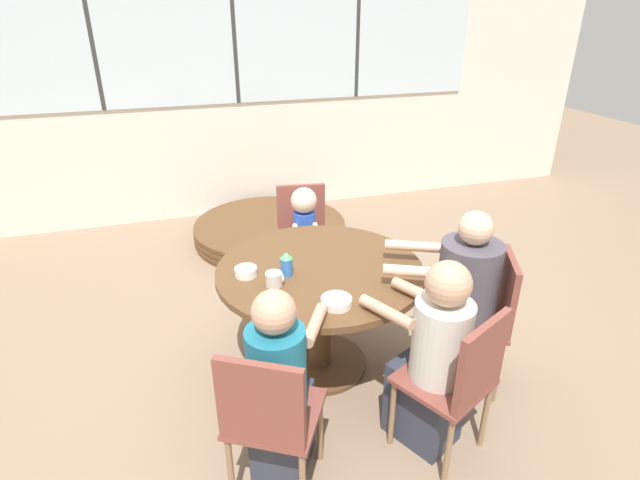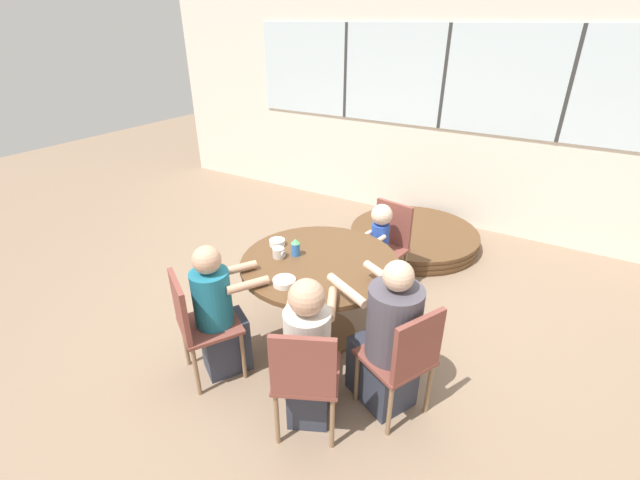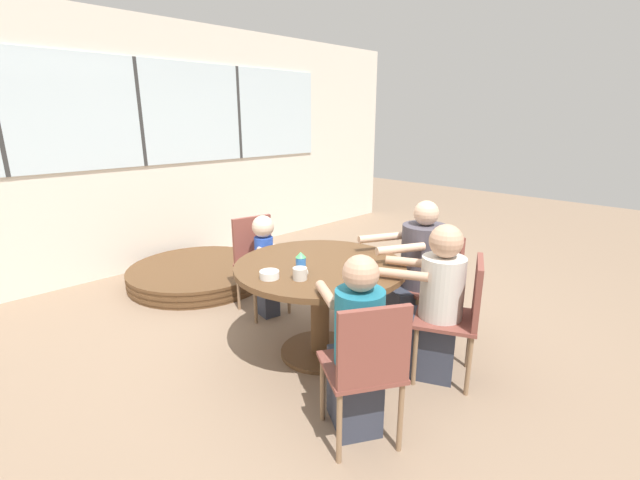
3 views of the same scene
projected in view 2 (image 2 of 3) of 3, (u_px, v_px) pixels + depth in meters
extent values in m
plane|color=#8C725B|center=(320.00, 334.00, 3.65)|extent=(16.00, 16.00, 0.00)
cube|color=silver|center=(441.00, 111.00, 5.17)|extent=(8.40, 0.06, 2.80)
cube|color=silver|center=(444.00, 78.00, 4.96)|extent=(5.20, 0.02, 1.15)
cube|color=#333333|center=(345.00, 72.00, 5.55)|extent=(0.04, 0.01, 1.15)
cube|color=#333333|center=(444.00, 78.00, 4.96)|extent=(0.04, 0.01, 1.15)
cube|color=#333333|center=(570.00, 86.00, 4.36)|extent=(0.04, 0.01, 1.15)
cylinder|color=brown|center=(320.00, 263.00, 3.33)|extent=(1.24, 1.24, 0.04)
cylinder|color=brown|center=(320.00, 301.00, 3.49)|extent=(0.14, 0.14, 0.68)
cylinder|color=brown|center=(320.00, 332.00, 3.64)|extent=(0.60, 0.60, 0.03)
cube|color=brown|center=(307.00, 373.00, 2.65)|extent=(0.53, 0.53, 0.03)
cube|color=brown|center=(303.00, 367.00, 2.39)|extent=(0.36, 0.20, 0.42)
cylinder|color=#8C6B4C|center=(286.00, 378.00, 2.92)|extent=(0.03, 0.03, 0.42)
cylinder|color=#8C6B4C|center=(335.00, 381.00, 2.89)|extent=(0.03, 0.03, 0.42)
cylinder|color=#8C6B4C|center=(277.00, 419.00, 2.62)|extent=(0.03, 0.03, 0.42)
cylinder|color=#8C6B4C|center=(332.00, 423.00, 2.59)|extent=(0.03, 0.03, 0.42)
cube|color=brown|center=(210.00, 325.00, 3.07)|extent=(0.55, 0.55, 0.03)
cube|color=brown|center=(180.00, 307.00, 2.89)|extent=(0.35, 0.22, 0.42)
cylinder|color=#8C6B4C|center=(229.00, 329.00, 3.38)|extent=(0.03, 0.03, 0.42)
cylinder|color=#8C6B4C|center=(243.00, 356.00, 3.11)|extent=(0.03, 0.03, 0.42)
cylinder|color=#8C6B4C|center=(185.00, 343.00, 3.24)|extent=(0.03, 0.03, 0.42)
cylinder|color=#8C6B4C|center=(196.00, 372.00, 2.97)|extent=(0.03, 0.03, 0.42)
cube|color=brown|center=(395.00, 357.00, 2.78)|extent=(0.54, 0.54, 0.03)
cube|color=brown|center=(418.00, 347.00, 2.54)|extent=(0.20, 0.36, 0.42)
cylinder|color=#8C6B4C|center=(357.00, 377.00, 2.93)|extent=(0.03, 0.03, 0.42)
cylinder|color=#8C6B4C|center=(394.00, 358.00, 3.09)|extent=(0.03, 0.03, 0.42)
cylinder|color=#8C6B4C|center=(390.00, 411.00, 2.67)|extent=(0.03, 0.03, 0.42)
cylinder|color=#8C6B4C|center=(429.00, 388.00, 2.84)|extent=(0.03, 0.03, 0.42)
cube|color=brown|center=(381.00, 251.00, 4.05)|extent=(0.46, 0.46, 0.03)
cube|color=brown|center=(393.00, 223.00, 4.07)|extent=(0.38, 0.10, 0.42)
cylinder|color=#8C6B4C|center=(385.00, 284.00, 3.95)|extent=(0.03, 0.03, 0.42)
cylinder|color=#8C6B4C|center=(355.00, 272.00, 4.14)|extent=(0.03, 0.03, 0.42)
cylinder|color=#8C6B4C|center=(404.00, 270.00, 4.17)|extent=(0.03, 0.03, 0.42)
cylinder|color=#8C6B4C|center=(375.00, 259.00, 4.37)|extent=(0.03, 0.03, 0.42)
cube|color=#333847|center=(309.00, 386.00, 2.84)|extent=(0.38, 0.42, 0.45)
cylinder|color=beige|center=(307.00, 341.00, 2.59)|extent=(0.29, 0.29, 0.42)
sphere|color=tan|center=(307.00, 297.00, 2.44)|extent=(0.22, 0.22, 0.22)
cylinder|color=tan|center=(292.00, 302.00, 2.76)|extent=(0.19, 0.31, 0.06)
cylinder|color=tan|center=(332.00, 304.00, 2.74)|extent=(0.19, 0.31, 0.06)
cube|color=#333847|center=(226.00, 344.00, 3.21)|extent=(0.37, 0.40, 0.45)
cylinder|color=#1E7089|center=(212.00, 298.00, 2.99)|extent=(0.27, 0.27, 0.42)
sphere|color=tan|center=(207.00, 260.00, 2.84)|extent=(0.20, 0.20, 0.20)
cylinder|color=tan|center=(237.00, 269.00, 3.13)|extent=(0.20, 0.29, 0.06)
cylinder|color=tan|center=(248.00, 285.00, 2.94)|extent=(0.20, 0.29, 0.06)
cube|color=#333847|center=(382.00, 371.00, 2.96)|extent=(0.51, 0.46, 0.45)
cylinder|color=#4C4751|center=(394.00, 322.00, 2.69)|extent=(0.35, 0.35, 0.49)
sphere|color=#DBB293|center=(398.00, 276.00, 2.53)|extent=(0.19, 0.19, 0.19)
cylinder|color=#DBB293|center=(347.00, 290.00, 2.77)|extent=(0.37, 0.22, 0.06)
cylinder|color=#DBB293|center=(384.00, 276.00, 2.92)|extent=(0.37, 0.22, 0.06)
cube|color=#333847|center=(376.00, 273.00, 4.10)|extent=(0.18, 0.22, 0.45)
cylinder|color=#284CB7|center=(380.00, 238.00, 3.96)|extent=(0.17, 0.17, 0.28)
sphere|color=beige|center=(382.00, 215.00, 3.85)|extent=(0.19, 0.19, 0.19)
cylinder|color=beige|center=(379.00, 240.00, 3.79)|extent=(0.07, 0.19, 0.04)
cylinder|color=beige|center=(365.00, 235.00, 3.88)|extent=(0.07, 0.19, 0.04)
cylinder|color=beige|center=(278.00, 253.00, 3.35)|extent=(0.09, 0.09, 0.08)
torus|color=beige|center=(283.00, 254.00, 3.32)|extent=(0.01, 0.06, 0.06)
cylinder|color=blue|center=(296.00, 249.00, 3.37)|extent=(0.07, 0.07, 0.11)
cone|color=#4CB266|center=(295.00, 241.00, 3.34)|extent=(0.07, 0.07, 0.04)
cylinder|color=white|center=(284.00, 282.00, 3.01)|extent=(0.16, 0.16, 0.04)
cylinder|color=white|center=(277.00, 242.00, 3.53)|extent=(0.13, 0.13, 0.05)
cylinder|color=brown|center=(413.00, 243.00, 5.10)|extent=(1.47, 1.47, 0.03)
cylinder|color=brown|center=(413.00, 241.00, 5.09)|extent=(1.49, 1.49, 0.03)
cylinder|color=brown|center=(413.00, 238.00, 5.07)|extent=(1.47, 1.47, 0.03)
cylinder|color=brown|center=(414.00, 236.00, 5.06)|extent=(1.49, 1.49, 0.03)
cylinder|color=brown|center=(414.00, 234.00, 5.04)|extent=(1.47, 1.47, 0.03)
cylinder|color=brown|center=(414.00, 232.00, 5.03)|extent=(1.49, 1.49, 0.03)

